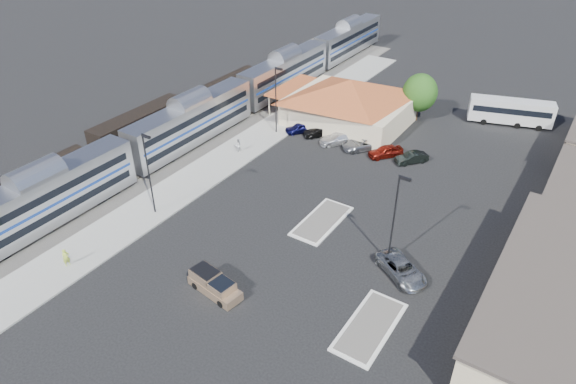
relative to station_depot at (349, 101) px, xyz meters
The scene contains 23 objects.
ground 24.63m from the station_depot, 79.24° to the right, with size 280.00×280.00×0.00m, color black.
railbed 23.14m from the station_depot, 135.78° to the right, with size 16.00×100.00×0.12m, color #4C4944.
platform 19.71m from the station_depot, 112.45° to the right, with size 5.50×92.00×0.18m, color gray.
passenger_train 21.09m from the station_depot, 129.58° to the right, with size 3.00×104.00×5.55m.
freight_cars 27.51m from the station_depot, 135.02° to the right, with size 2.80×46.00×4.00m.
station_depot is the anchor object (origin of this frame).
traffic_island_south 23.80m from the station_depot, 68.74° to the right, with size 3.30×7.50×0.21m.
traffic_island_north 37.12m from the station_depot, 59.88° to the right, with size 3.30×7.50×0.21m.
lamp_plat_s 30.74m from the station_depot, 101.94° to the right, with size 1.08×0.25×9.00m.
lamp_plat_n 10.45m from the station_depot, 128.41° to the right, with size 1.08×0.25×9.00m.
lamp_lot 29.30m from the station_depot, 55.24° to the right, with size 1.08×0.25×9.00m.
tree_depot 9.69m from the station_depot, 38.43° to the left, with size 4.71×4.71×6.63m.
pickup_truck 36.12m from the station_depot, 80.25° to the right, with size 5.14×2.50×1.70m.
suv 31.16m from the station_depot, 54.06° to the right, with size 2.46×5.34×1.48m, color #929599.
coach_bus 21.93m from the station_depot, 31.98° to the left, with size 10.99×5.38×3.46m.
person_a 40.78m from the station_depot, 99.74° to the right, with size 0.63×0.41×1.73m, color #B1C93E.
person_b 16.88m from the station_depot, 115.95° to the right, with size 0.84×0.66×1.74m, color silver.
parked_car_a 7.68m from the station_depot, 122.78° to the right, with size 1.56×3.88×1.32m, color #0C0D40.
parked_car_b 6.46m from the station_depot, 102.49° to the right, with size 1.35×3.88×1.28m, color black.
parked_car_c 6.84m from the station_depot, 72.65° to the right, with size 2.07×5.10×1.48m, color silver.
parked_car_d 8.11m from the station_depot, 48.70° to the right, with size 2.44×5.29×1.47m, color gray.
parked_car_e 10.60m from the station_depot, 36.36° to the right, with size 1.72×4.27×1.46m, color maroon.
parked_car_f 13.13m from the station_depot, 26.81° to the right, with size 1.39×3.99×1.32m, color black.
Camera 1 is at (23.77, -34.55, 30.19)m, focal length 32.00 mm.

